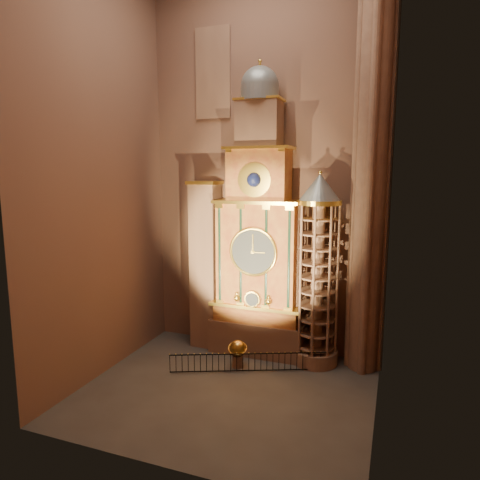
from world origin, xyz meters
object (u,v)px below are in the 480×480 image
at_px(astronomical_clock, 259,243).
at_px(celestial_globe, 238,351).
at_px(portrait_tower, 206,264).
at_px(iron_railing, 249,362).
at_px(stair_turret, 317,272).

height_order(astronomical_clock, celestial_globe, astronomical_clock).
height_order(portrait_tower, iron_railing, portrait_tower).
relative_size(celestial_globe, iron_railing, 0.20).
bearing_deg(stair_turret, celestial_globe, -152.26).
bearing_deg(iron_railing, astronomical_clock, 97.55).
relative_size(astronomical_clock, celestial_globe, 10.89).
xyz_separation_m(portrait_tower, iron_railing, (3.76, -2.73, -4.60)).
relative_size(astronomical_clock, stair_turret, 1.55).
distance_m(astronomical_clock, stair_turret, 3.78).
distance_m(stair_turret, celestial_globe, 6.22).
bearing_deg(stair_turret, astronomical_clock, 175.70).
height_order(celestial_globe, iron_railing, celestial_globe).
bearing_deg(celestial_globe, portrait_tower, 141.62).
bearing_deg(portrait_tower, celestial_globe, -38.38).
distance_m(portrait_tower, celestial_globe, 5.68).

